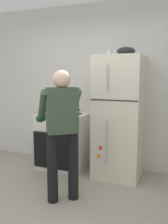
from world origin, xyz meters
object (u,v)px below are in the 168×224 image
(coffee_mug, at_px, (110,53))
(refrigerator, at_px, (119,117))
(stove_range, at_px, (63,141))
(person_cook, at_px, (62,124))
(mixing_bowl, at_px, (126,51))
(pepper_mill, at_px, (53,107))
(red_pot, at_px, (71,112))

(coffee_mug, bearing_deg, refrigerator, -15.83)
(stove_range, bearing_deg, person_cook, -64.05)
(refrigerator, bearing_deg, mixing_bowl, 0.21)
(pepper_mill, distance_m, mixing_bowl, 1.61)
(person_cook, relative_size, pepper_mill, 10.53)
(red_pot, bearing_deg, person_cook, -71.42)
(coffee_mug, bearing_deg, red_pot, -170.56)
(stove_range, bearing_deg, red_pot, -13.92)
(refrigerator, height_order, red_pot, refrigerator)
(mixing_bowl, bearing_deg, refrigerator, -179.79)
(coffee_mug, bearing_deg, person_cook, -105.54)
(refrigerator, xyz_separation_m, stove_range, (-0.94, -0.01, -0.46))
(refrigerator, bearing_deg, pepper_mill, 170.82)
(coffee_mug, relative_size, mixing_bowl, 0.42)
(refrigerator, distance_m, pepper_mill, 1.26)
(person_cook, bearing_deg, coffee_mug, 74.46)
(stove_range, relative_size, mixing_bowl, 3.42)
(stove_range, height_order, person_cook, person_cook)
(coffee_mug, bearing_deg, pepper_mill, 171.96)
(refrigerator, xyz_separation_m, person_cook, (-0.46, -0.98, 0.05))
(refrigerator, xyz_separation_m, coffee_mug, (-0.18, 0.05, 0.96))
(coffee_mug, relative_size, pepper_mill, 0.74)
(stove_range, bearing_deg, coffee_mug, 4.53)
(refrigerator, relative_size, coffee_mug, 16.26)
(refrigerator, xyz_separation_m, mixing_bowl, (0.08, 0.00, 0.97))
(refrigerator, distance_m, red_pot, 0.78)
(person_cook, xyz_separation_m, coffee_mug, (0.29, 1.03, 0.91))
(stove_range, xyz_separation_m, coffee_mug, (0.76, 0.06, 1.42))
(refrigerator, height_order, stove_range, refrigerator)
(refrigerator, relative_size, mixing_bowl, 6.86)
(red_pot, bearing_deg, refrigerator, 3.65)
(refrigerator, bearing_deg, stove_range, -179.39)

